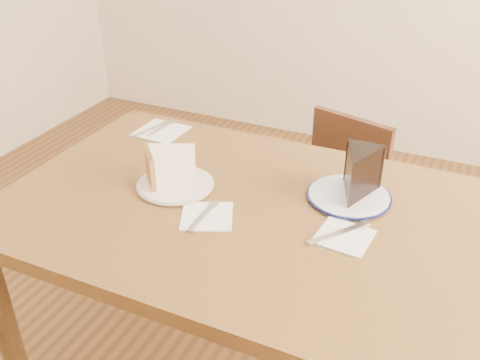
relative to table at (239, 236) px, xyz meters
name	(u,v)px	position (x,y,z in m)	size (l,w,h in m)	color
table	(239,236)	(0.00, 0.00, 0.00)	(1.20, 0.80, 0.75)	#492E13
chair_far	(328,210)	(0.09, 0.58, -0.24)	(0.45, 0.45, 0.74)	black
plate_cream	(175,185)	(-0.19, 0.01, 0.10)	(0.20, 0.20, 0.01)	silver
plate_navy	(349,196)	(0.25, 0.15, 0.10)	(0.21, 0.21, 0.01)	white
carrot_cake	(174,166)	(-0.20, 0.02, 0.15)	(0.08, 0.12, 0.09)	beige
chocolate_cake	(357,177)	(0.26, 0.14, 0.17)	(0.09, 0.13, 0.11)	black
napkin_cream	(207,216)	(-0.05, -0.08, 0.10)	(0.12, 0.12, 0.00)	white
napkin_navy	(344,236)	(0.28, -0.02, 0.10)	(0.12, 0.12, 0.00)	white
napkin_spare	(161,131)	(-0.41, 0.29, 0.10)	(0.14, 0.14, 0.00)	white
fork_cream	(203,216)	(-0.05, -0.09, 0.10)	(0.01, 0.14, 0.00)	silver
knife_navy	(339,233)	(0.27, -0.02, 0.10)	(0.02, 0.17, 0.00)	silver
fork_spare	(162,128)	(-0.41, 0.30, 0.10)	(0.01, 0.14, 0.00)	silver
knife_spare	(150,130)	(-0.44, 0.28, 0.10)	(0.01, 0.16, 0.00)	silver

